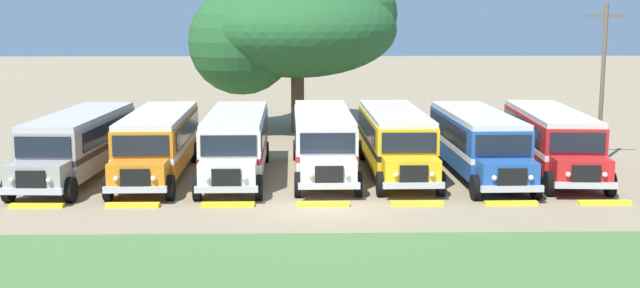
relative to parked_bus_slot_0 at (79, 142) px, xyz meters
name	(u,v)px	position (x,y,z in m)	size (l,w,h in m)	color
ground_plane	(323,207)	(10.63, -5.90, -1.58)	(220.00, 220.00, 0.00)	#937F60
parked_bus_slot_0	(79,142)	(0.00, 0.00, 0.00)	(3.13, 10.90, 2.82)	#9E9993
parked_bus_slot_1	(158,141)	(3.44, 0.24, 0.00)	(2.84, 10.86, 2.82)	orange
parked_bus_slot_2	(236,141)	(6.91, 0.20, 0.00)	(2.79, 10.85, 2.82)	silver
parked_bus_slot_3	(323,139)	(10.80, 0.73, 0.00)	(2.82, 10.86, 2.82)	silver
parked_bus_slot_4	(395,138)	(14.08, 0.75, 0.00)	(2.81, 10.85, 2.82)	yellow
parked_bus_slot_5	(477,140)	(17.68, 0.05, 0.00)	(2.87, 10.86, 2.82)	#23519E
parked_bus_slot_6	(551,138)	(21.18, 0.60, 0.00)	(3.26, 10.93, 2.82)	red
curb_wheelstop_0	(37,206)	(-0.10, -5.75, -1.51)	(2.00, 0.36, 0.15)	yellow
curb_wheelstop_1	(133,205)	(3.48, -5.75, -1.51)	(2.00, 0.36, 0.15)	yellow
curb_wheelstop_2	(228,205)	(7.05, -5.75, -1.51)	(2.00, 0.36, 0.15)	yellow
curb_wheelstop_3	(323,204)	(10.63, -5.75, -1.51)	(2.00, 0.36, 0.15)	yellow
curb_wheelstop_4	(417,204)	(14.20, -5.75, -1.51)	(2.00, 0.36, 0.15)	yellow
curb_wheelstop_5	(511,203)	(17.78, -5.75, -1.51)	(2.00, 0.36, 0.15)	yellow
curb_wheelstop_6	(605,203)	(21.35, -5.75, -1.51)	(2.00, 0.36, 0.15)	yellow
broad_shade_tree	(295,27)	(9.44, 14.53, 4.79)	(12.63, 12.96, 10.47)	brown
utility_pole	(603,80)	(24.10, 2.50, 2.51)	(1.80, 0.20, 7.68)	brown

